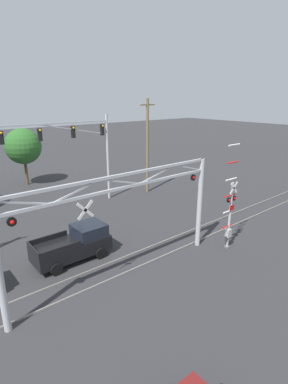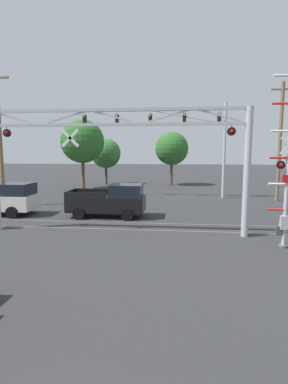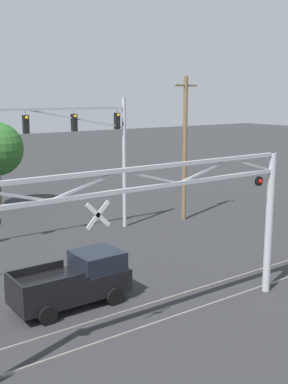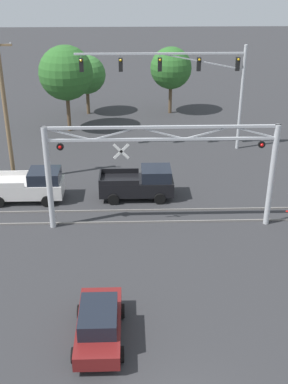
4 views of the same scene
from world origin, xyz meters
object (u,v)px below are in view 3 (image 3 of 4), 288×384
(traffic_signal_span, at_px, (70,138))
(pickup_truck_lead, at_px, (76,281))
(utility_pole_right, at_px, (185,147))
(crossing_gantry, at_px, (151,227))

(traffic_signal_span, height_order, pickup_truck_lead, traffic_signal_span)
(pickup_truck_lead, bearing_deg, utility_pole_right, 32.12)
(traffic_signal_span, xyz_separation_m, pickup_truck_lead, (-4.30, -8.46, -4.82))
(utility_pole_right, bearing_deg, traffic_signal_span, 174.06)
(pickup_truck_lead, bearing_deg, crossing_gantry, -73.68)
(traffic_signal_span, height_order, utility_pole_right, utility_pole_right)
(pickup_truck_lead, relative_size, utility_pole_right, 0.49)
(crossing_gantry, bearing_deg, traffic_signal_span, 74.92)
(traffic_signal_span, xyz_separation_m, utility_pole_right, (7.87, -0.82, -0.95))
(traffic_signal_span, relative_size, utility_pole_right, 1.35)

